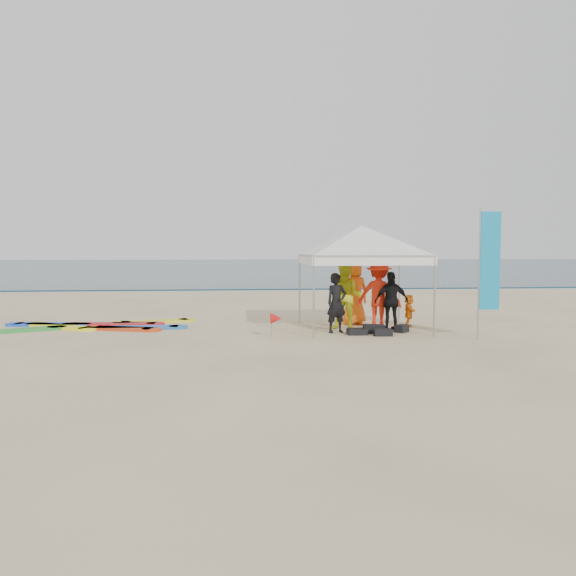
% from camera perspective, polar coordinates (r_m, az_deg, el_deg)
% --- Properties ---
extents(ground, '(120.00, 120.00, 0.00)m').
position_cam_1_polar(ground, '(12.37, -1.84, -6.41)').
color(ground, beige).
rests_on(ground, ground).
extents(ocean, '(160.00, 84.00, 0.08)m').
position_cam_1_polar(ocean, '(72.19, -4.75, 2.24)').
color(ocean, '#0C2633').
rests_on(ocean, ground).
extents(shoreline_foam, '(160.00, 1.20, 0.01)m').
position_cam_1_polar(shoreline_foam, '(30.44, -3.93, -0.22)').
color(shoreline_foam, silver).
rests_on(shoreline_foam, ground).
extents(person_black_a, '(0.68, 0.55, 1.59)m').
position_cam_1_polar(person_black_a, '(14.99, 4.95, -1.52)').
color(person_black_a, black).
rests_on(person_black_a, ground).
extents(person_yellow, '(1.09, 0.98, 1.86)m').
position_cam_1_polar(person_yellow, '(15.54, 5.94, -0.85)').
color(person_yellow, yellow).
rests_on(person_yellow, ground).
extents(person_orange_a, '(1.43, 1.21, 1.93)m').
position_cam_1_polar(person_orange_a, '(15.87, 9.23, -0.65)').
color(person_orange_a, '#FE2F16').
rests_on(person_orange_a, ground).
extents(person_black_b, '(0.96, 0.44, 1.62)m').
position_cam_1_polar(person_black_b, '(15.55, 10.47, -1.33)').
color(person_black_b, black).
rests_on(person_black_b, ground).
extents(person_orange_b, '(1.07, 0.83, 1.94)m').
position_cam_1_polar(person_orange_b, '(16.63, 6.67, -0.40)').
color(person_orange_b, orange).
rests_on(person_orange_b, ground).
extents(person_seated, '(0.45, 0.90, 0.93)m').
position_cam_1_polar(person_seated, '(16.48, 12.19, -2.26)').
color(person_seated, orange).
rests_on(person_seated, ground).
extents(canopy_tent, '(4.36, 4.36, 3.29)m').
position_cam_1_polar(canopy_tent, '(15.66, 7.49, 6.28)').
color(canopy_tent, '#A5A5A8').
rests_on(canopy_tent, ground).
extents(feather_flag, '(0.55, 0.04, 3.24)m').
position_cam_1_polar(feather_flag, '(14.62, 19.72, 2.46)').
color(feather_flag, '#A5A5A8').
rests_on(feather_flag, ground).
extents(marker_pennant, '(0.28, 0.28, 0.64)m').
position_cam_1_polar(marker_pennant, '(14.06, -1.23, -3.11)').
color(marker_pennant, '#A5A5A8').
rests_on(marker_pennant, ground).
extents(gear_pile, '(1.75, 0.93, 0.22)m').
position_cam_1_polar(gear_pile, '(14.97, 8.90, -4.26)').
color(gear_pile, black).
rests_on(gear_pile, ground).
extents(surfboard_spread, '(5.46, 2.75, 0.07)m').
position_cam_1_polar(surfboard_spread, '(16.96, -19.02, -3.68)').
color(surfboard_spread, red).
rests_on(surfboard_spread, ground).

